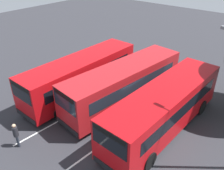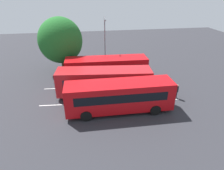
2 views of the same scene
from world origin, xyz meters
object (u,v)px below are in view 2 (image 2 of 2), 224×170
(pedestrian, at_px, (177,90))
(street_lamp, at_px, (105,40))
(bus_center_left, at_px, (104,81))
(bus_far_left, at_px, (120,96))
(bus_center_right, at_px, (107,68))
(depot_tree, at_px, (60,41))

(pedestrian, distance_m, street_lamp, 12.86)
(bus_center_left, xyz_separation_m, street_lamp, (1.19, 8.36, 2.63))
(street_lamp, bearing_deg, bus_far_left, 4.50)
(bus_far_left, relative_size, bus_center_left, 0.98)
(pedestrian, bearing_deg, street_lamp, -45.02)
(bus_center_right, relative_size, street_lamp, 1.40)
(bus_center_left, relative_size, depot_tree, 1.37)
(bus_center_right, xyz_separation_m, street_lamp, (0.38, 4.49, 2.63))
(street_lamp, bearing_deg, pedestrian, 37.69)
(pedestrian, bearing_deg, bus_center_left, -2.46)
(bus_center_left, xyz_separation_m, bus_center_right, (0.81, 3.87, 0.00))
(bus_center_left, bearing_deg, pedestrian, -8.44)
(bus_far_left, relative_size, street_lamp, 1.39)
(bus_far_left, xyz_separation_m, pedestrian, (6.80, 1.42, -0.75))
(depot_tree, bearing_deg, bus_center_right, -35.25)
(pedestrian, height_order, street_lamp, street_lamp)
(bus_far_left, height_order, street_lamp, street_lamp)
(bus_far_left, xyz_separation_m, depot_tree, (-6.18, 11.55, 2.87))
(street_lamp, bearing_deg, bus_center_right, 0.24)
(bus_far_left, height_order, bus_center_right, same)
(depot_tree, bearing_deg, street_lamp, 2.83)
(bus_far_left, xyz_separation_m, bus_center_right, (-0.26, 7.37, 0.00))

